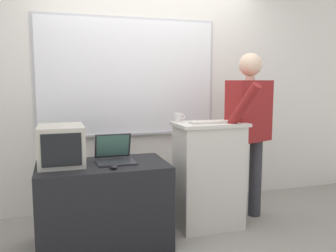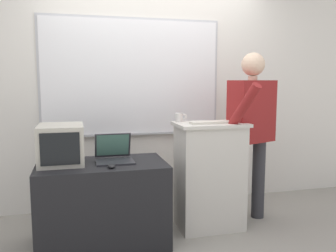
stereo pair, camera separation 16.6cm
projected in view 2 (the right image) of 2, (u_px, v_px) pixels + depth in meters
name	position (u px, v px, depth m)	size (l,w,h in m)	color
ground_plane	(182.00, 246.00, 3.05)	(30.00, 30.00, 0.00)	gray
back_wall	(152.00, 81.00, 4.00)	(6.40, 0.17, 2.81)	silver
lectern_podium	(210.00, 175.00, 3.39)	(0.66, 0.44, 1.02)	beige
side_desk	(103.00, 204.00, 3.06)	(1.08, 0.63, 0.72)	black
person_presenter	(252.00, 124.00, 3.50)	(0.65, 0.67, 1.68)	#333338
laptop	(114.00, 154.00, 3.09)	(0.32, 0.33, 0.24)	#28282D
wireless_keyboard	(211.00, 122.00, 3.27)	(0.39, 0.11, 0.02)	beige
computer_mouse_by_laptop	(111.00, 166.00, 2.84)	(0.06, 0.10, 0.03)	black
crt_monitor	(61.00, 144.00, 2.99)	(0.37, 0.45, 0.33)	#BCB7A8
coffee_mug	(179.00, 117.00, 3.41)	(0.12, 0.07, 0.08)	silver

